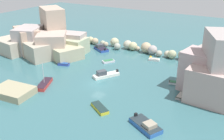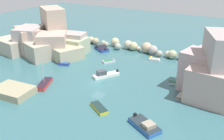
{
  "view_description": "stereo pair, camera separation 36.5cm",
  "coord_description": "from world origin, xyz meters",
  "px_view_note": "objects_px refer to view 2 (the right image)",
  "views": [
    {
      "loc": [
        25.57,
        -37.85,
        22.39
      ],
      "look_at": [
        0.0,
        5.45,
        1.0
      ],
      "focal_mm": 41.2,
      "sensor_mm": 36.0,
      "label": 1
    },
    {
      "loc": [
        25.88,
        -37.66,
        22.39
      ],
      "look_at": [
        0.0,
        5.45,
        1.0
      ],
      "focal_mm": 41.2,
      "sensor_mm": 36.0,
      "label": 2
    }
  ],
  "objects_px": {
    "stone_dock": "(13,91)",
    "moored_boat_5": "(145,125)",
    "moored_boat_6": "(176,83)",
    "moored_boat_3": "(44,84)",
    "moored_boat_4": "(105,75)",
    "moored_boat_0": "(180,96)",
    "moored_boat_1": "(64,64)",
    "moored_boat_7": "(109,61)",
    "moored_boat_10": "(99,108)",
    "channel_buoy": "(151,57)",
    "moored_boat_2": "(191,73)",
    "moored_boat_9": "(154,60)",
    "moored_boat_8": "(101,48)"
  },
  "relations": [
    {
      "from": "moored_boat_0",
      "to": "moored_boat_5",
      "type": "bearing_deg",
      "value": -5.46
    },
    {
      "from": "moored_boat_0",
      "to": "moored_boat_10",
      "type": "bearing_deg",
      "value": -40.61
    },
    {
      "from": "moored_boat_1",
      "to": "moored_boat_5",
      "type": "distance_m",
      "value": 29.22
    },
    {
      "from": "stone_dock",
      "to": "moored_boat_4",
      "type": "distance_m",
      "value": 18.2
    },
    {
      "from": "moored_boat_2",
      "to": "moored_boat_6",
      "type": "xyz_separation_m",
      "value": [
        -1.09,
        -6.39,
        -0.06
      ]
    },
    {
      "from": "moored_boat_2",
      "to": "moored_boat_8",
      "type": "height_order",
      "value": "moored_boat_8"
    },
    {
      "from": "moored_boat_1",
      "to": "moored_boat_0",
      "type": "bearing_deg",
      "value": 160.21
    },
    {
      "from": "moored_boat_0",
      "to": "moored_boat_3",
      "type": "relative_size",
      "value": 0.54
    },
    {
      "from": "moored_boat_10",
      "to": "moored_boat_1",
      "type": "bearing_deg",
      "value": -2.69
    },
    {
      "from": "stone_dock",
      "to": "moored_boat_3",
      "type": "bearing_deg",
      "value": 67.8
    },
    {
      "from": "moored_boat_6",
      "to": "moored_boat_5",
      "type": "bearing_deg",
      "value": -104.0
    },
    {
      "from": "moored_boat_8",
      "to": "moored_boat_0",
      "type": "bearing_deg",
      "value": -178.71
    },
    {
      "from": "moored_boat_3",
      "to": "moored_boat_4",
      "type": "relative_size",
      "value": 0.95
    },
    {
      "from": "stone_dock",
      "to": "moored_boat_8",
      "type": "relative_size",
      "value": 1.35
    },
    {
      "from": "channel_buoy",
      "to": "moored_boat_3",
      "type": "distance_m",
      "value": 27.39
    },
    {
      "from": "stone_dock",
      "to": "moored_boat_2",
      "type": "height_order",
      "value": "stone_dock"
    },
    {
      "from": "stone_dock",
      "to": "moored_boat_5",
      "type": "height_order",
      "value": "stone_dock"
    },
    {
      "from": "moored_boat_5",
      "to": "moored_boat_8",
      "type": "height_order",
      "value": "moored_boat_8"
    },
    {
      "from": "moored_boat_0",
      "to": "moored_boat_3",
      "type": "bearing_deg",
      "value": -67.02
    },
    {
      "from": "moored_boat_8",
      "to": "moored_boat_7",
      "type": "bearing_deg",
      "value": 164.34
    },
    {
      "from": "moored_boat_2",
      "to": "moored_boat_6",
      "type": "relative_size",
      "value": 1.38
    },
    {
      "from": "moored_boat_3",
      "to": "moored_boat_6",
      "type": "xyz_separation_m",
      "value": [
        21.83,
        13.82,
        -0.12
      ]
    },
    {
      "from": "moored_boat_7",
      "to": "moored_boat_10",
      "type": "relative_size",
      "value": 0.75
    },
    {
      "from": "moored_boat_4",
      "to": "moored_boat_6",
      "type": "relative_size",
      "value": 1.78
    },
    {
      "from": "moored_boat_3",
      "to": "moored_boat_7",
      "type": "bearing_deg",
      "value": 142.1
    },
    {
      "from": "moored_boat_7",
      "to": "moored_boat_5",
      "type": "bearing_deg",
      "value": 77.62
    },
    {
      "from": "stone_dock",
      "to": "moored_boat_0",
      "type": "distance_m",
      "value": 30.15
    },
    {
      "from": "moored_boat_0",
      "to": "moored_boat_6",
      "type": "xyz_separation_m",
      "value": [
        -2.25,
        4.7,
        0.01
      ]
    },
    {
      "from": "moored_boat_0",
      "to": "moored_boat_3",
      "type": "distance_m",
      "value": 25.76
    },
    {
      "from": "moored_boat_3",
      "to": "moored_boat_4",
      "type": "xyz_separation_m",
      "value": [
        7.91,
        9.56,
        0.14
      ]
    },
    {
      "from": "stone_dock",
      "to": "channel_buoy",
      "type": "bearing_deg",
      "value": 65.04
    },
    {
      "from": "moored_boat_7",
      "to": "moored_boat_8",
      "type": "bearing_deg",
      "value": -101.54
    },
    {
      "from": "moored_boat_4",
      "to": "channel_buoy",
      "type": "bearing_deg",
      "value": -162.54
    },
    {
      "from": "moored_boat_0",
      "to": "moored_boat_9",
      "type": "relative_size",
      "value": 1.05
    },
    {
      "from": "channel_buoy",
      "to": "moored_boat_0",
      "type": "relative_size",
      "value": 0.23
    },
    {
      "from": "moored_boat_1",
      "to": "moored_boat_7",
      "type": "relative_size",
      "value": 0.91
    },
    {
      "from": "moored_boat_4",
      "to": "moored_boat_6",
      "type": "height_order",
      "value": "moored_boat_4"
    },
    {
      "from": "moored_boat_2",
      "to": "moored_boat_0",
      "type": "bearing_deg",
      "value": -13.53
    },
    {
      "from": "channel_buoy",
      "to": "moored_boat_2",
      "type": "distance_m",
      "value": 11.99
    },
    {
      "from": "channel_buoy",
      "to": "moored_boat_4",
      "type": "bearing_deg",
      "value": -104.46
    },
    {
      "from": "moored_boat_4",
      "to": "moored_boat_7",
      "type": "distance_m",
      "value": 8.44
    },
    {
      "from": "moored_boat_3",
      "to": "moored_boat_8",
      "type": "relative_size",
      "value": 1.04
    },
    {
      "from": "moored_boat_4",
      "to": "moored_boat_9",
      "type": "bearing_deg",
      "value": -168.29
    },
    {
      "from": "moored_boat_5",
      "to": "moored_boat_6",
      "type": "relative_size",
      "value": 1.75
    },
    {
      "from": "channel_buoy",
      "to": "moored_boat_7",
      "type": "distance_m",
      "value": 10.8
    },
    {
      "from": "stone_dock",
      "to": "moored_boat_6",
      "type": "height_order",
      "value": "stone_dock"
    },
    {
      "from": "moored_boat_10",
      "to": "moored_boat_8",
      "type": "bearing_deg",
      "value": -26.38
    },
    {
      "from": "moored_boat_6",
      "to": "moored_boat_8",
      "type": "xyz_separation_m",
      "value": [
        -24.25,
        10.14,
        0.24
      ]
    },
    {
      "from": "moored_boat_1",
      "to": "channel_buoy",
      "type": "bearing_deg",
      "value": -154.67
    },
    {
      "from": "moored_boat_4",
      "to": "moored_boat_10",
      "type": "bearing_deg",
      "value": 60.08
    }
  ]
}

